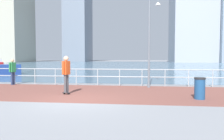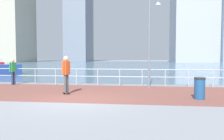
# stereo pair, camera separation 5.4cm
# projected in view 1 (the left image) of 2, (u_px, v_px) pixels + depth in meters

# --- Properties ---
(ground) EXTENTS (220.00, 220.00, 0.00)m
(ground) POSITION_uv_depth(u_px,v_px,m) (127.00, 66.00, 48.79)
(ground) COLOR gray
(brick_paving) EXTENTS (28.00, 5.59, 0.01)m
(brick_paving) POSITION_uv_depth(u_px,v_px,m) (88.00, 92.00, 11.40)
(brick_paving) COLOR brown
(brick_paving) RESTS_ON ground
(harbor_water) EXTENTS (180.00, 88.00, 0.00)m
(harbor_water) POSITION_uv_depth(u_px,v_px,m) (129.00, 64.00, 58.78)
(harbor_water) COLOR slate
(harbor_water) RESTS_ON ground
(waterfront_railing) EXTENTS (25.25, 0.06, 1.06)m
(waterfront_railing) POSITION_uv_depth(u_px,v_px,m) (98.00, 74.00, 14.13)
(waterfront_railing) COLOR #B2BCC1
(waterfront_railing) RESTS_ON ground
(lamppost) EXTENTS (0.79, 0.46, 5.75)m
(lamppost) POSITION_uv_depth(u_px,v_px,m) (152.00, 34.00, 13.05)
(lamppost) COLOR slate
(lamppost) RESTS_ON ground
(skateboarder) EXTENTS (0.41, 0.55, 1.84)m
(skateboarder) POSITION_uv_depth(u_px,v_px,m) (66.00, 71.00, 10.63)
(skateboarder) COLOR black
(skateboarder) RESTS_ON ground
(bystander) EXTENTS (0.32, 0.55, 1.68)m
(bystander) POSITION_uv_depth(u_px,v_px,m) (13.00, 70.00, 14.43)
(bystander) COLOR navy
(bystander) RESTS_ON ground
(trash_bin) EXTENTS (0.46, 0.46, 0.93)m
(trash_bin) POSITION_uv_depth(u_px,v_px,m) (200.00, 88.00, 9.42)
(trash_bin) COLOR navy
(trash_bin) RESTS_ON ground
(tower_concrete) EXTENTS (17.27, 17.18, 43.57)m
(tower_concrete) POSITION_uv_depth(u_px,v_px,m) (6.00, 11.00, 91.68)
(tower_concrete) COLOR #B2AD99
(tower_concrete) RESTS_ON ground
(tower_brick) EXTENTS (10.45, 17.03, 46.41)m
(tower_brick) POSITION_uv_depth(u_px,v_px,m) (78.00, 14.00, 106.16)
(tower_brick) COLOR slate
(tower_brick) RESTS_ON ground
(tower_slate) EXTENTS (14.99, 17.65, 29.06)m
(tower_slate) POSITION_uv_depth(u_px,v_px,m) (191.00, 27.00, 85.42)
(tower_slate) COLOR #A3A8B2
(tower_slate) RESTS_ON ground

